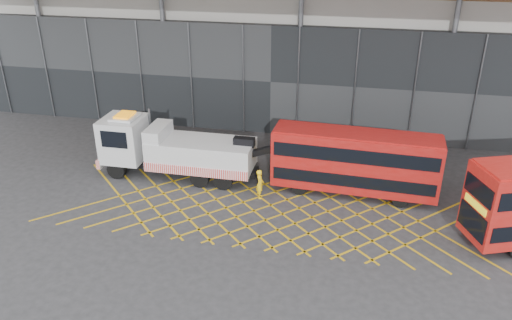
# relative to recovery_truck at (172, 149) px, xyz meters

# --- Properties ---
(ground_plane) EXTENTS (120.00, 120.00, 0.00)m
(ground_plane) POSITION_rel_recovery_truck_xyz_m (2.67, -3.19, -1.82)
(ground_plane) COLOR #2A2B2D
(road_markings) EXTENTS (24.76, 7.16, 0.01)m
(road_markings) POSITION_rel_recovery_truck_xyz_m (6.67, -3.19, -1.82)
(road_markings) COLOR gold
(road_markings) RESTS_ON ground_plane
(recovery_truck) EXTENTS (11.28, 2.71, 3.94)m
(recovery_truck) POSITION_rel_recovery_truck_xyz_m (0.00, 0.00, 0.00)
(recovery_truck) COLOR black
(recovery_truck) RESTS_ON ground_plane
(bus_towed) EXTENTS (9.51, 2.65, 3.83)m
(bus_towed) POSITION_rel_recovery_truck_xyz_m (11.07, -0.00, 0.30)
(bus_towed) COLOR #9E0F0C
(bus_towed) RESTS_ON ground_plane
(worker) EXTENTS (0.57, 0.73, 1.76)m
(worker) POSITION_rel_recovery_truck_xyz_m (5.88, -1.62, -0.94)
(worker) COLOR yellow
(worker) RESTS_ON ground_plane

